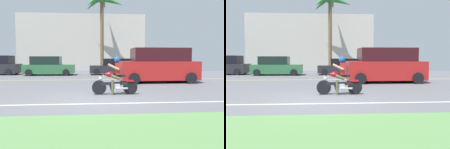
# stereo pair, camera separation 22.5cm
# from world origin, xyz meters

# --- Properties ---
(ground) EXTENTS (56.00, 30.00, 0.04)m
(ground) POSITION_xyz_m (0.00, 3.00, -0.02)
(ground) COLOR slate
(grass_median) EXTENTS (56.00, 3.80, 0.06)m
(grass_median) POSITION_xyz_m (0.00, -4.10, 0.03)
(grass_median) COLOR #5B8C4C
(grass_median) RESTS_ON ground
(lane_line_near) EXTENTS (50.40, 0.12, 0.01)m
(lane_line_near) POSITION_xyz_m (0.00, -0.53, 0.00)
(lane_line_near) COLOR silver
(lane_line_near) RESTS_ON ground
(lane_line_far) EXTENTS (50.40, 0.12, 0.01)m
(lane_line_far) POSITION_xyz_m (0.00, 7.86, 0.00)
(lane_line_far) COLOR yellow
(lane_line_far) RESTS_ON ground
(motorcyclist) EXTENTS (1.81, 0.59, 1.51)m
(motorcyclist) POSITION_xyz_m (0.89, 1.30, 0.64)
(motorcyclist) COLOR black
(motorcyclist) RESTS_ON ground
(suv_nearby) EXTENTS (4.75, 2.25, 2.05)m
(suv_nearby) POSITION_xyz_m (3.99, 5.90, 0.99)
(suv_nearby) COLOR #AD1E1E
(suv_nearby) RESTS_ON ground
(parked_car_1) EXTENTS (4.21, 2.08, 1.61)m
(parked_car_1) POSITION_xyz_m (-3.68, 12.56, 0.75)
(parked_car_1) COLOR #2D663D
(parked_car_1) RESTS_ON ground
(parked_car_2) EXTENTS (4.26, 1.88, 1.43)m
(parked_car_2) POSITION_xyz_m (2.04, 12.71, 0.67)
(parked_car_2) COLOR #232328
(parked_car_2) RESTS_ON ground
(palm_tree_0) EXTENTS (4.28, 4.51, 8.27)m
(palm_tree_0) POSITION_xyz_m (1.10, 16.23, 6.89)
(palm_tree_0) COLOR brown
(palm_tree_0) RESTS_ON ground
(building_far) EXTENTS (14.54, 4.00, 6.51)m
(building_far) POSITION_xyz_m (-1.05, 21.00, 3.25)
(building_far) COLOR #BCB7AD
(building_far) RESTS_ON ground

